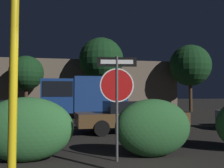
{
  "coord_description": "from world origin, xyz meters",
  "views": [
    {
      "loc": [
        -0.8,
        -3.54,
        1.51
      ],
      "look_at": [
        0.7,
        4.65,
        1.91
      ],
      "focal_mm": 40.0,
      "sensor_mm": 36.0,
      "label": 1
    }
  ],
  "objects": [
    {
      "name": "yellow_pole_left",
      "position": [
        -1.54,
        0.15,
        1.69
      ],
      "size": [
        0.12,
        0.12,
        3.37
      ],
      "primitive_type": "cylinder",
      "color": "yellow",
      "rests_on": "ground_plane"
    },
    {
      "name": "stop_sign",
      "position": [
        0.37,
        2.19,
        1.74
      ],
      "size": [
        0.93,
        0.15,
        2.45
      ],
      "rotation": [
        0.0,
        0.0,
        -0.13
      ],
      "color": "#4C4C51",
      "rests_on": "ground_plane"
    },
    {
      "name": "hedge_bush_2",
      "position": [
        1.34,
        2.46,
        0.72
      ],
      "size": [
        1.95,
        0.96,
        1.44
      ],
      "primitive_type": "ellipsoid",
      "color": "#285B2D",
      "rests_on": "ground_plane"
    },
    {
      "name": "road_center_stripe",
      "position": [
        0.0,
        8.15,
        0.0
      ],
      "size": [
        32.8,
        0.12,
        0.01
      ],
      "primitive_type": "cube",
      "color": "gold",
      "rests_on": "ground_plane"
    },
    {
      "name": "tree_2",
      "position": [
        -4.33,
        19.47,
        3.55
      ],
      "size": [
        3.04,
        3.04,
        5.09
      ],
      "color": "#422D1E",
      "rests_on": "ground_plane"
    },
    {
      "name": "tree_0",
      "position": [
        2.36,
        19.38,
        4.88
      ],
      "size": [
        4.14,
        4.14,
        6.97
      ],
      "color": "#422D1E",
      "rests_on": "ground_plane"
    },
    {
      "name": "delivery_truck",
      "position": [
        0.31,
        13.94,
        1.61
      ],
      "size": [
        5.82,
        2.81,
        2.83
      ],
      "rotation": [
        0.0,
        0.0,
        1.52
      ],
      "color": "navy",
      "rests_on": "ground_plane"
    },
    {
      "name": "hedge_bush_1",
      "position": [
        -1.71,
        2.54,
        0.74
      ],
      "size": [
        2.17,
        0.97,
        1.49
      ],
      "primitive_type": "ellipsoid",
      "color": "#2D6633",
      "rests_on": "ground_plane"
    },
    {
      "name": "passing_car_2",
      "position": [
        1.86,
        6.79,
        0.66
      ],
      "size": [
        4.78,
        2.14,
        1.3
      ],
      "rotation": [
        0.0,
        0.0,
        -1.51
      ],
      "color": "brown",
      "rests_on": "ground_plane"
    },
    {
      "name": "building_backdrop",
      "position": [
        -1.51,
        22.65,
        2.56
      ],
      "size": [
        24.17,
        3.66,
        5.12
      ],
      "primitive_type": "cube",
      "color": "#6B5B4C",
      "rests_on": "ground_plane"
    },
    {
      "name": "tree_1",
      "position": [
        11.16,
        19.11,
        4.52
      ],
      "size": [
        4.06,
        4.06,
        6.56
      ],
      "color": "#422D1E",
      "rests_on": "ground_plane"
    }
  ]
}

